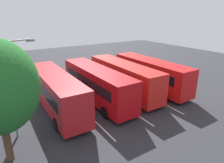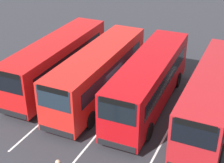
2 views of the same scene
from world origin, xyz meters
The scene contains 10 objects.
ground_plane centered at (0.00, 0.00, 0.00)m, with size 69.88×69.88×0.00m, color #2B2B30.
bus_far_left centered at (-0.61, -5.39, 1.90)m, with size 10.83×2.60×3.45m.
bus_center_left centered at (-0.14, -1.84, 1.90)m, with size 10.84×2.62×3.45m.
bus_center_right centered at (-0.41, 1.63, 1.90)m, with size 10.85×2.66×3.45m.
bus_far_right centered at (-0.11, 5.68, 1.90)m, with size 10.84×2.61×3.45m.
pedestrian centered at (8.37, 0.29, 1.07)m, with size 0.33×0.33×1.81m.
street_lamp centered at (-2.72, 9.31, 4.03)m, with size 0.80×2.25×6.96m.
lane_stripe_outer_left centered at (0.00, -3.67, 0.00)m, with size 14.34×0.12×0.01m, color silver.
lane_stripe_inner_left centered at (0.00, 0.00, 0.00)m, with size 14.34×0.12×0.01m, color silver.
lane_stripe_inner_right centered at (0.00, 3.67, 0.00)m, with size 14.34×0.12×0.01m, color silver.
Camera 1 is at (-16.86, 10.24, 8.53)m, focal length 31.44 mm.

